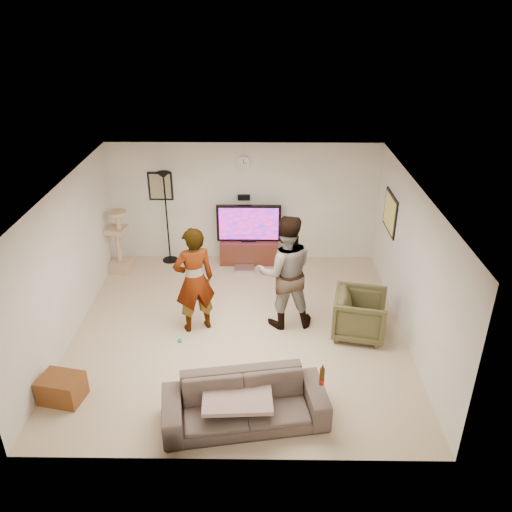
{
  "coord_description": "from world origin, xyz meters",
  "views": [
    {
      "loc": [
        0.37,
        -7.27,
        5.08
      ],
      "look_at": [
        0.28,
        0.2,
        1.3
      ],
      "focal_mm": 36.3,
      "sensor_mm": 36.0,
      "label": 1
    }
  ],
  "objects_px": {
    "person_left": "(194,280)",
    "armchair": "(360,315)",
    "tv": "(249,223)",
    "floor_lamp": "(167,218)",
    "person_right": "(285,272)",
    "cat_tree": "(118,241)",
    "beer_bottle": "(322,377)",
    "tv_stand": "(249,251)",
    "side_table": "(62,388)",
    "sofa": "(245,402)"
  },
  "relations": [
    {
      "from": "tv_stand",
      "to": "side_table",
      "type": "height_order",
      "value": "tv_stand"
    },
    {
      "from": "cat_tree",
      "to": "beer_bottle",
      "type": "relative_size",
      "value": 5.31
    },
    {
      "from": "person_left",
      "to": "armchair",
      "type": "bearing_deg",
      "value": 153.69
    },
    {
      "from": "cat_tree",
      "to": "armchair",
      "type": "bearing_deg",
      "value": -26.01
    },
    {
      "from": "person_left",
      "to": "side_table",
      "type": "bearing_deg",
      "value": 23.4
    },
    {
      "from": "cat_tree",
      "to": "person_right",
      "type": "height_order",
      "value": "person_right"
    },
    {
      "from": "tv",
      "to": "floor_lamp",
      "type": "relative_size",
      "value": 0.67
    },
    {
      "from": "person_left",
      "to": "sofa",
      "type": "relative_size",
      "value": 0.87
    },
    {
      "from": "person_right",
      "to": "tv",
      "type": "bearing_deg",
      "value": -80.77
    },
    {
      "from": "tv_stand",
      "to": "beer_bottle",
      "type": "relative_size",
      "value": 4.79
    },
    {
      "from": "side_table",
      "to": "cat_tree",
      "type": "bearing_deg",
      "value": 91.95
    },
    {
      "from": "person_right",
      "to": "cat_tree",
      "type": "bearing_deg",
      "value": -36.6
    },
    {
      "from": "tv",
      "to": "cat_tree",
      "type": "bearing_deg",
      "value": -171.24
    },
    {
      "from": "floor_lamp",
      "to": "armchair",
      "type": "relative_size",
      "value": 2.3
    },
    {
      "from": "floor_lamp",
      "to": "tv_stand",
      "type": "bearing_deg",
      "value": -1.18
    },
    {
      "from": "tv_stand",
      "to": "sofa",
      "type": "bearing_deg",
      "value": -89.25
    },
    {
      "from": "person_left",
      "to": "armchair",
      "type": "distance_m",
      "value": 2.78
    },
    {
      "from": "tv_stand",
      "to": "sofa",
      "type": "distance_m",
      "value": 4.6
    },
    {
      "from": "person_left",
      "to": "armchair",
      "type": "height_order",
      "value": "person_left"
    },
    {
      "from": "floor_lamp",
      "to": "cat_tree",
      "type": "height_order",
      "value": "floor_lamp"
    },
    {
      "from": "floor_lamp",
      "to": "cat_tree",
      "type": "relative_size",
      "value": 1.47
    },
    {
      "from": "beer_bottle",
      "to": "floor_lamp",
      "type": "bearing_deg",
      "value": 120.51
    },
    {
      "from": "beer_bottle",
      "to": "tv_stand",
      "type": "bearing_deg",
      "value": 102.81
    },
    {
      "from": "tv_stand",
      "to": "tv",
      "type": "bearing_deg",
      "value": 0.0
    },
    {
      "from": "tv",
      "to": "floor_lamp",
      "type": "height_order",
      "value": "floor_lamp"
    },
    {
      "from": "floor_lamp",
      "to": "person_left",
      "type": "xyz_separation_m",
      "value": [
        0.86,
        -2.5,
        -0.05
      ]
    },
    {
      "from": "tv",
      "to": "beer_bottle",
      "type": "height_order",
      "value": "tv"
    },
    {
      "from": "person_right",
      "to": "beer_bottle",
      "type": "height_order",
      "value": "person_right"
    },
    {
      "from": "floor_lamp",
      "to": "side_table",
      "type": "xyz_separation_m",
      "value": [
        -0.82,
        -4.26,
        -0.79
      ]
    },
    {
      "from": "beer_bottle",
      "to": "armchair",
      "type": "relative_size",
      "value": 0.29
    },
    {
      "from": "person_left",
      "to": "beer_bottle",
      "type": "xyz_separation_m",
      "value": [
        1.87,
        -2.14,
        -0.18
      ]
    },
    {
      "from": "person_left",
      "to": "armchair",
      "type": "xyz_separation_m",
      "value": [
        2.72,
        -0.15,
        -0.54
      ]
    },
    {
      "from": "tv_stand",
      "to": "tv",
      "type": "xyz_separation_m",
      "value": [
        0.0,
        0.0,
        0.64
      ]
    },
    {
      "from": "person_left",
      "to": "person_right",
      "type": "relative_size",
      "value": 0.93
    },
    {
      "from": "sofa",
      "to": "armchair",
      "type": "relative_size",
      "value": 2.53
    },
    {
      "from": "tv_stand",
      "to": "armchair",
      "type": "relative_size",
      "value": 1.41
    },
    {
      "from": "beer_bottle",
      "to": "cat_tree",
      "type": "bearing_deg",
      "value": 131.22
    },
    {
      "from": "tv_stand",
      "to": "sofa",
      "type": "xyz_separation_m",
      "value": [
        0.06,
        -4.6,
        0.06
      ]
    },
    {
      "from": "floor_lamp",
      "to": "person_left",
      "type": "relative_size",
      "value": 1.05
    },
    {
      "from": "cat_tree",
      "to": "armchair",
      "type": "xyz_separation_m",
      "value": [
        4.52,
        -2.21,
        -0.28
      ]
    },
    {
      "from": "tv",
      "to": "cat_tree",
      "type": "xyz_separation_m",
      "value": [
        -2.63,
        -0.41,
        -0.23
      ]
    },
    {
      "from": "floor_lamp",
      "to": "armchair",
      "type": "distance_m",
      "value": 4.49
    },
    {
      "from": "armchair",
      "to": "side_table",
      "type": "distance_m",
      "value": 4.69
    },
    {
      "from": "tv",
      "to": "armchair",
      "type": "xyz_separation_m",
      "value": [
        1.89,
        -2.61,
        -0.5
      ]
    },
    {
      "from": "person_right",
      "to": "side_table",
      "type": "bearing_deg",
      "value": 24.72
    },
    {
      "from": "armchair",
      "to": "beer_bottle",
      "type": "bearing_deg",
      "value": 168.95
    },
    {
      "from": "floor_lamp",
      "to": "armchair",
      "type": "height_order",
      "value": "floor_lamp"
    },
    {
      "from": "cat_tree",
      "to": "armchair",
      "type": "height_order",
      "value": "cat_tree"
    },
    {
      "from": "armchair",
      "to": "sofa",
      "type": "bearing_deg",
      "value": 149.34
    },
    {
      "from": "tv_stand",
      "to": "sofa",
      "type": "height_order",
      "value": "sofa"
    }
  ]
}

